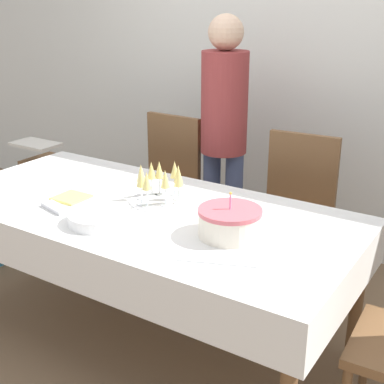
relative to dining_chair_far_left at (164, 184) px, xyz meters
name	(u,v)px	position (x,y,z in m)	size (l,w,h in m)	color
ground_plane	(146,338)	(0.45, -0.80, -0.52)	(12.00, 12.00, 0.00)	brown
wall_back	(281,46)	(0.45, 0.72, 0.83)	(8.00, 0.05, 2.70)	silver
dining_table	(142,226)	(0.45, -0.80, 0.11)	(2.03, 0.96, 0.73)	white
dining_chair_far_left	(164,184)	(0.00, 0.00, 0.00)	(0.43, 0.43, 0.95)	brown
dining_chair_far_right	(293,213)	(0.89, 0.00, 0.00)	(0.45, 0.45, 0.95)	brown
birthday_cake	(230,222)	(0.95, -0.85, 0.27)	(0.26, 0.26, 0.19)	silver
champagne_tray	(160,182)	(0.48, -0.69, 0.31)	(0.29, 0.29, 0.18)	silver
plate_stack_main	(99,217)	(0.41, -1.04, 0.24)	(0.27, 0.27, 0.05)	white
cake_knife	(216,263)	(1.03, -1.09, 0.21)	(0.29, 0.13, 0.00)	silver
fork_pile	(56,208)	(0.13, -1.04, 0.22)	(0.18, 0.10, 0.02)	silver
napkin_pile	(71,197)	(0.09, -0.90, 0.22)	(0.15, 0.15, 0.01)	#E0D166
person_standing	(224,123)	(0.36, 0.14, 0.42)	(0.28, 0.28, 1.57)	#3F4C72
high_chair	(47,171)	(-0.93, -0.14, -0.04)	(0.33, 0.35, 0.71)	brown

